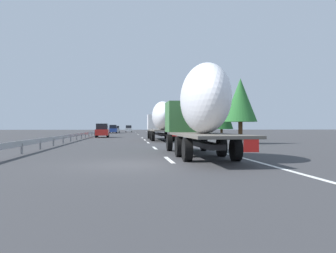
% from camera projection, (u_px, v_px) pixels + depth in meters
% --- Properties ---
extents(ground_plane, '(260.00, 260.00, 0.00)m').
position_uv_depth(ground_plane, '(129.00, 137.00, 53.52)').
color(ground_plane, '#38383A').
extents(lane_stripe_0, '(3.20, 0.20, 0.01)m').
position_uv_depth(lane_stripe_0, '(169.00, 160.00, 15.97)').
color(lane_stripe_0, white).
rests_on(lane_stripe_0, ground_plane).
extents(lane_stripe_1, '(3.20, 0.20, 0.01)m').
position_uv_depth(lane_stripe_1, '(155.00, 148.00, 24.83)').
color(lane_stripe_1, white).
rests_on(lane_stripe_1, ground_plane).
extents(lane_stripe_2, '(3.20, 0.20, 0.01)m').
position_uv_depth(lane_stripe_2, '(148.00, 142.00, 33.51)').
color(lane_stripe_2, white).
rests_on(lane_stripe_2, ground_plane).
extents(lane_stripe_3, '(3.20, 0.20, 0.01)m').
position_uv_depth(lane_stripe_3, '(145.00, 140.00, 40.22)').
color(lane_stripe_3, white).
rests_on(lane_stripe_3, ground_plane).
extents(lane_stripe_4, '(3.20, 0.20, 0.01)m').
position_uv_depth(lane_stripe_4, '(142.00, 138.00, 48.09)').
color(lane_stripe_4, white).
rests_on(lane_stripe_4, ground_plane).
extents(lane_stripe_5, '(3.20, 0.20, 0.01)m').
position_uv_depth(lane_stripe_5, '(138.00, 134.00, 68.97)').
color(lane_stripe_5, white).
rests_on(lane_stripe_5, ground_plane).
extents(lane_stripe_6, '(3.20, 0.20, 0.01)m').
position_uv_depth(lane_stripe_6, '(137.00, 134.00, 75.10)').
color(lane_stripe_6, white).
rests_on(lane_stripe_6, ground_plane).
extents(lane_stripe_7, '(3.20, 0.20, 0.01)m').
position_uv_depth(lane_stripe_7, '(138.00, 134.00, 74.39)').
color(lane_stripe_7, white).
rests_on(lane_stripe_7, ground_plane).
extents(lane_stripe_8, '(3.20, 0.20, 0.01)m').
position_uv_depth(lane_stripe_8, '(136.00, 132.00, 96.32)').
color(lane_stripe_8, white).
rests_on(lane_stripe_8, ground_plane).
extents(lane_stripe_9, '(3.20, 0.20, 0.01)m').
position_uv_depth(lane_stripe_9, '(135.00, 132.00, 101.23)').
color(lane_stripe_9, white).
rests_on(lane_stripe_9, ground_plane).
extents(edge_line_right, '(110.00, 0.20, 0.01)m').
position_uv_depth(edge_line_right, '(161.00, 136.00, 59.11)').
color(edge_line_right, white).
rests_on(edge_line_right, ground_plane).
extents(truck_lead, '(14.36, 2.55, 4.31)m').
position_uv_depth(truck_lead, '(161.00, 119.00, 39.17)').
color(truck_lead, silver).
rests_on(truck_lead, ground_plane).
extents(truck_trailing, '(12.15, 2.55, 4.59)m').
position_uv_depth(truck_trailing, '(200.00, 107.00, 17.91)').
color(truck_trailing, '#387038').
rests_on(truck_trailing, ground_plane).
extents(car_blue_sedan, '(4.70, 1.81, 1.98)m').
position_uv_depth(car_blue_sedan, '(113.00, 129.00, 81.39)').
color(car_blue_sedan, '#28479E').
rests_on(car_blue_sedan, ground_plane).
extents(car_red_compact, '(4.05, 1.79, 1.98)m').
position_uv_depth(car_red_compact, '(102.00, 131.00, 49.49)').
color(car_red_compact, red).
rests_on(car_red_compact, ground_plane).
extents(car_white_van, '(4.28, 1.83, 1.95)m').
position_uv_depth(car_white_van, '(129.00, 129.00, 98.80)').
color(car_white_van, white).
rests_on(car_white_van, ground_plane).
extents(car_silver_hatch, '(4.62, 1.86, 1.76)m').
position_uv_depth(car_silver_hatch, '(116.00, 129.00, 89.72)').
color(car_silver_hatch, '#ADB2B7').
rests_on(car_silver_hatch, ground_plane).
extents(road_sign, '(0.10, 0.90, 3.16)m').
position_uv_depth(road_sign, '(171.00, 123.00, 55.71)').
color(road_sign, gray).
rests_on(road_sign, ground_plane).
extents(tree_0, '(2.78, 2.78, 5.69)m').
position_uv_depth(tree_0, '(222.00, 111.00, 41.25)').
color(tree_0, '#472D19').
rests_on(tree_0, ground_plane).
extents(tree_1, '(3.57, 3.57, 7.94)m').
position_uv_depth(tree_1, '(211.00, 102.00, 47.46)').
color(tree_1, '#472D19').
rests_on(tree_1, ground_plane).
extents(tree_2, '(3.00, 3.00, 5.94)m').
position_uv_depth(tree_2, '(240.00, 100.00, 31.39)').
color(tree_2, '#472D19').
rests_on(tree_2, ground_plane).
extents(tree_3, '(2.46, 2.46, 5.66)m').
position_uv_depth(tree_3, '(172.00, 118.00, 83.42)').
color(tree_3, '#472D19').
rests_on(tree_3, ground_plane).
extents(guardrail_median, '(94.00, 0.10, 0.76)m').
position_uv_depth(guardrail_median, '(92.00, 133.00, 55.83)').
color(guardrail_median, '#9EA0A5').
rests_on(guardrail_median, ground_plane).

